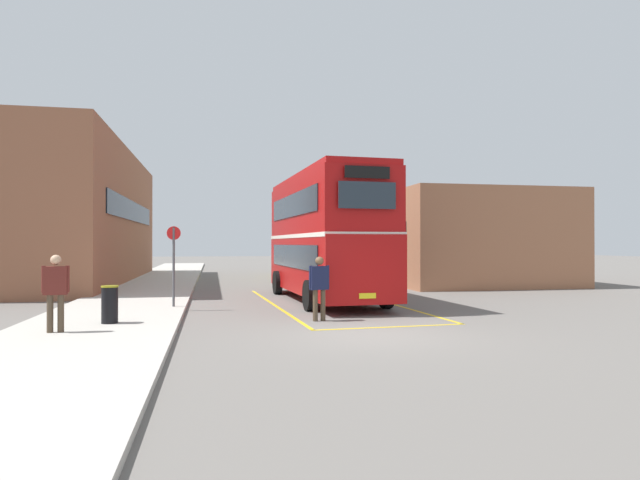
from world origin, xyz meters
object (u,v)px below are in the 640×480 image
at_px(pedestrian_boarding, 319,283).
at_px(litter_bin, 110,304).
at_px(bus_stop_sign, 174,258).
at_px(double_decker_bus, 325,235).
at_px(pedestrian_waiting_near, 56,287).
at_px(single_deck_bus, 313,252).

bearing_deg(pedestrian_boarding, litter_bin, -176.87).
bearing_deg(bus_stop_sign, pedestrian_boarding, -37.36).
relative_size(double_decker_bus, pedestrian_boarding, 5.44).
bearing_deg(pedestrian_boarding, bus_stop_sign, 142.64).
bearing_deg(pedestrian_waiting_near, bus_stop_sign, 64.23).
bearing_deg(litter_bin, single_deck_bus, 65.89).
xyz_separation_m(single_deck_bus, litter_bin, (-9.02, -20.15, -1.02)).
height_order(pedestrian_boarding, bus_stop_sign, bus_stop_sign).
bearing_deg(single_deck_bus, pedestrian_boarding, -100.04).
xyz_separation_m(double_decker_bus, pedestrian_waiting_near, (-7.73, -6.89, -1.34)).
height_order(double_decker_bus, pedestrian_boarding, double_decker_bus).
xyz_separation_m(single_deck_bus, pedestrian_boarding, (-3.52, -19.85, -0.58)).
bearing_deg(double_decker_bus, bus_stop_sign, -158.52).
relative_size(double_decker_bus, litter_bin, 10.26).
xyz_separation_m(double_decker_bus, bus_stop_sign, (-5.44, -2.14, -0.81)).
distance_m(single_deck_bus, pedestrian_boarding, 20.17).
distance_m(double_decker_bus, bus_stop_sign, 5.91).
height_order(single_deck_bus, pedestrian_boarding, single_deck_bus).
bearing_deg(double_decker_bus, pedestrian_waiting_near, -138.32).
distance_m(litter_bin, bus_stop_sign, 3.88).
distance_m(single_deck_bus, pedestrian_waiting_near, 23.63).
xyz_separation_m(pedestrian_boarding, bus_stop_sign, (-4.17, 3.18, 0.64)).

